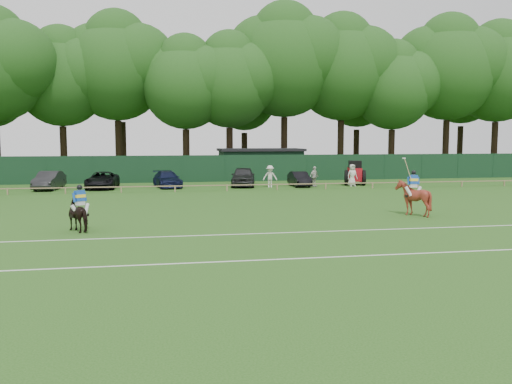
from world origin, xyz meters
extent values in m
plane|color=#1E4C14|center=(0.00, 0.00, 0.00)|extent=(160.00, 160.00, 0.00)
imported|color=black|center=(-7.75, 1.09, 0.73)|extent=(1.66, 1.86, 1.46)
imported|color=maroon|center=(8.96, 2.93, 0.94)|extent=(1.80, 1.96, 1.89)
imported|color=#29292B|center=(-12.80, 21.72, 0.73)|extent=(2.03, 4.58, 1.46)
imported|color=black|center=(-8.71, 21.79, 0.68)|extent=(2.56, 5.03, 1.36)
imported|color=#111838|center=(-3.48, 21.97, 0.66)|extent=(2.63, 4.83, 1.33)
imported|color=#2C2D2F|center=(2.90, 21.87, 0.82)|extent=(2.80, 5.11, 1.65)
imported|color=black|center=(7.62, 20.94, 0.62)|extent=(1.35, 3.78, 1.24)
imported|color=silver|center=(4.94, 20.40, 0.91)|extent=(1.27, 0.86, 1.83)
imported|color=beige|center=(8.74, 20.34, 0.86)|extent=(1.07, 0.89, 1.71)
imported|color=silver|center=(12.01, 20.04, 0.95)|extent=(1.01, 0.75, 1.89)
cube|color=silver|center=(-7.75, 1.09, 1.25)|extent=(0.44, 0.42, 0.18)
cube|color=#1849AE|center=(-7.75, 1.09, 1.57)|extent=(0.50, 0.48, 0.51)
cube|color=yellow|center=(-7.75, 1.09, 1.55)|extent=(0.52, 0.49, 0.18)
sphere|color=black|center=(-7.75, 1.09, 1.94)|extent=(0.25, 0.25, 0.25)
cylinder|color=silver|center=(-7.51, 1.21, 0.95)|extent=(0.33, 0.49, 0.59)
cylinder|color=silver|center=(-7.93, 0.90, 0.95)|extent=(0.50, 0.24, 0.59)
cube|color=silver|center=(8.96, 2.93, 1.59)|extent=(0.40, 0.32, 0.18)
cube|color=#1849AE|center=(8.96, 2.93, 1.91)|extent=(0.45, 0.37, 0.51)
cube|color=yellow|center=(8.96, 2.93, 1.89)|extent=(0.47, 0.36, 0.18)
sphere|color=black|center=(8.96, 2.93, 2.28)|extent=(0.25, 0.25, 0.25)
cylinder|color=silver|center=(9.21, 2.83, 1.29)|extent=(0.42, 0.31, 0.59)
cylinder|color=silver|center=(8.70, 2.92, 1.29)|extent=(0.41, 0.39, 0.59)
cylinder|color=tan|center=(8.68, 3.03, 2.46)|extent=(0.18, 0.62, 1.17)
cube|color=silver|center=(0.00, -6.00, 0.01)|extent=(60.00, 0.10, 0.01)
cube|color=silver|center=(0.00, -1.00, 0.01)|extent=(60.00, 0.10, 0.01)
cube|color=#997F5B|center=(0.00, 18.00, 0.45)|extent=(62.00, 0.08, 0.08)
cube|color=#14351E|center=(0.00, 27.00, 1.25)|extent=(92.00, 0.04, 2.50)
cube|color=#14331E|center=(6.00, 30.00, 1.40)|extent=(8.00, 4.00, 2.80)
cube|color=black|center=(6.00, 30.00, 2.92)|extent=(8.40, 4.40, 0.24)
cube|color=#B0101B|center=(12.77, 21.50, 0.93)|extent=(1.71, 2.36, 1.15)
cube|color=black|center=(12.67, 21.16, 1.73)|extent=(1.35, 1.41, 0.80)
cylinder|color=black|center=(11.87, 21.12, 0.66)|extent=(0.63, 1.35, 1.33)
cylinder|color=black|center=(13.31, 20.69, 0.66)|extent=(0.63, 1.35, 1.33)
cylinder|color=black|center=(12.39, 22.54, 0.35)|extent=(0.46, 0.75, 0.71)
cylinder|color=black|center=(13.66, 22.16, 0.35)|extent=(0.46, 0.75, 0.71)
camera|label=1|loc=(-4.46, -23.58, 4.11)|focal=38.00mm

